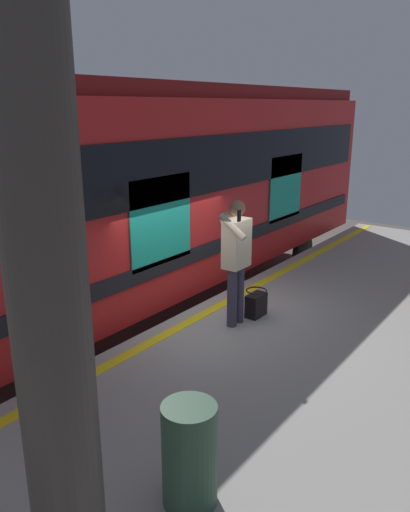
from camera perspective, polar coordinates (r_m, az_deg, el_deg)
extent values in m
plane|color=#4C4742|center=(8.16, -1.61, -12.18)|extent=(23.41, 23.41, 0.00)
cube|color=gray|center=(6.91, 14.24, -13.94)|extent=(14.35, 4.67, 0.96)
cube|color=yellow|center=(7.57, 0.13, -6.46)|extent=(14.07, 0.16, 0.01)
cube|color=slate|center=(8.76, -7.29, -9.58)|extent=(18.66, 0.08, 0.16)
cube|color=slate|center=(9.73, -13.46, -7.15)|extent=(18.66, 0.08, 0.16)
cube|color=red|center=(9.63, -4.29, 8.08)|extent=(10.84, 3.00, 3.10)
cube|color=maroon|center=(9.53, -4.52, 18.06)|extent=(10.62, 2.76, 0.24)
cube|color=black|center=(8.66, 3.39, 10.74)|extent=(10.30, 0.03, 0.90)
cube|color=black|center=(8.91, 3.24, 1.78)|extent=(10.30, 0.03, 0.24)
cube|color=#19A58C|center=(10.37, 9.17, 7.67)|extent=(1.29, 0.02, 1.29)
cube|color=#19A58C|center=(7.27, -4.94, 3.98)|extent=(1.29, 0.02, 1.29)
cylinder|color=black|center=(7.09, -15.51, -12.27)|extent=(0.84, 0.12, 0.84)
cylinder|color=black|center=(12.31, 11.01, 0.58)|extent=(0.84, 0.12, 0.84)
cylinder|color=black|center=(13.48, 1.81, 2.29)|extent=(0.84, 0.12, 0.84)
cylinder|color=#383347|center=(7.14, 3.89, -4.31)|extent=(0.14, 0.14, 0.85)
cylinder|color=#383347|center=(7.00, 3.09, -4.74)|extent=(0.14, 0.14, 0.85)
cube|color=beige|center=(6.83, 3.60, 1.43)|extent=(0.40, 0.24, 0.67)
sphere|color=beige|center=(6.84, 2.53, 4.20)|extent=(0.20, 0.20, 0.20)
sphere|color=#997051|center=(6.72, 3.68, 5.43)|extent=(0.22, 0.22, 0.22)
cylinder|color=beige|center=(7.06, 4.71, 1.34)|extent=(0.09, 0.09, 0.61)
cylinder|color=beige|center=(6.53, 3.13, 3.32)|extent=(0.09, 0.42, 0.33)
cube|color=black|center=(6.45, 3.90, 4.57)|extent=(0.07, 0.02, 0.15)
cube|color=black|center=(7.45, 5.82, -5.57)|extent=(0.34, 0.19, 0.34)
torus|color=black|center=(7.36, 5.87, -3.92)|extent=(0.31, 0.31, 0.02)
cylinder|color=#38332D|center=(2.90, -16.95, -8.54)|extent=(0.44, 0.44, 3.57)
cylinder|color=#2D4C38|center=(4.13, -1.77, -21.64)|extent=(0.43, 0.43, 0.85)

